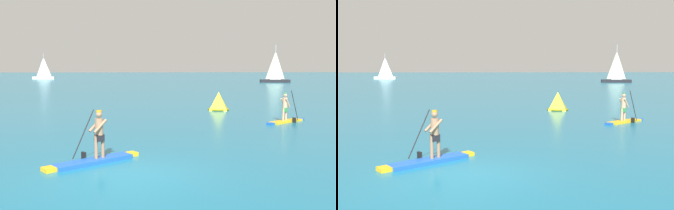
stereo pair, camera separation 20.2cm
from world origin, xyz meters
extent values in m
plane|color=#196B8C|center=(0.00, 0.00, 0.00)|extent=(440.00, 440.00, 0.00)
cube|color=blue|center=(-1.14, 1.58, 0.06)|extent=(2.50, 2.06, 0.12)
cube|color=yellow|center=(-2.34, 0.69, 0.06)|extent=(0.52, 0.54, 0.12)
cube|color=yellow|center=(0.07, 2.47, 0.06)|extent=(0.48, 0.49, 0.12)
cylinder|color=#997051|center=(-1.05, 1.64, 0.50)|extent=(0.11, 0.11, 0.75)
cylinder|color=#997051|center=(-0.85, 1.79, 0.50)|extent=(0.11, 0.11, 0.75)
cube|color=black|center=(-0.95, 1.71, 0.78)|extent=(0.34, 0.33, 0.22)
cylinder|color=#997051|center=(-0.95, 1.71, 1.14)|extent=(0.26, 0.26, 0.54)
sphere|color=#997051|center=(-0.95, 1.71, 1.55)|extent=(0.21, 0.21, 0.21)
cylinder|color=orange|center=(-0.95, 1.71, 1.64)|extent=(0.18, 0.18, 0.06)
cylinder|color=#997051|center=(-0.90, 1.56, 1.18)|extent=(0.44, 0.39, 0.45)
cylinder|color=#997051|center=(-1.08, 1.81, 1.18)|extent=(0.44, 0.39, 0.45)
cylinder|color=black|center=(-1.47, 1.83, 0.90)|extent=(0.67, 0.53, 1.54)
cube|color=black|center=(-1.47, 1.83, 0.14)|extent=(0.18, 0.21, 0.32)
cube|color=yellow|center=(8.56, 9.67, 0.05)|extent=(2.37, 1.86, 0.10)
cube|color=blue|center=(9.72, 10.44, 0.05)|extent=(0.48, 0.50, 0.10)
cube|color=blue|center=(7.40, 8.89, 0.05)|extent=(0.45, 0.46, 0.10)
cylinder|color=tan|center=(8.55, 9.66, 0.46)|extent=(0.11, 0.11, 0.70)
cylinder|color=tan|center=(8.34, 9.52, 0.46)|extent=(0.11, 0.11, 0.70)
cube|color=#338C4C|center=(8.45, 9.59, 0.72)|extent=(0.34, 0.33, 0.22)
cylinder|color=tan|center=(8.45, 9.59, 1.09)|extent=(0.26, 0.26, 0.58)
sphere|color=tan|center=(8.45, 9.59, 1.52)|extent=(0.21, 0.21, 0.21)
cylinder|color=#338C4C|center=(8.45, 9.59, 1.61)|extent=(0.18, 0.18, 0.06)
cylinder|color=tan|center=(8.40, 9.74, 1.10)|extent=(0.38, 0.29, 0.53)
cylinder|color=tan|center=(8.57, 9.49, 1.10)|extent=(0.38, 0.29, 0.53)
cylinder|color=black|center=(8.95, 9.47, 0.94)|extent=(0.66, 0.47, 1.72)
cube|color=black|center=(8.95, 9.47, 0.12)|extent=(0.18, 0.21, 0.32)
pyramid|color=yellow|center=(6.16, 15.85, 0.65)|extent=(1.69, 1.69, 1.29)
torus|color=olive|center=(6.16, 15.85, 0.06)|extent=(1.49, 1.49, 0.12)
cube|color=white|center=(-22.79, 88.93, 0.33)|extent=(5.87, 2.35, 0.65)
cylinder|color=#B2B2B7|center=(-22.79, 88.93, 3.60)|extent=(0.12, 0.12, 5.89)
pyramid|color=white|center=(-22.79, 88.93, 3.16)|extent=(2.57, 0.24, 4.81)
cube|color=silver|center=(-22.79, 88.93, 0.85)|extent=(2.20, 1.29, 0.39)
cube|color=black|center=(28.39, 62.91, 0.30)|extent=(5.98, 2.71, 0.60)
cylinder|color=#B2B2B7|center=(28.39, 62.91, 4.07)|extent=(0.12, 0.12, 6.94)
pyramid|color=beige|center=(28.39, 62.91, 3.47)|extent=(2.55, 0.73, 5.52)
cube|color=silver|center=(28.39, 62.91, 0.79)|extent=(2.26, 1.45, 0.36)
camera|label=1|loc=(0.16, -10.33, 3.03)|focal=40.24mm
camera|label=2|loc=(0.36, -10.35, 3.03)|focal=40.24mm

